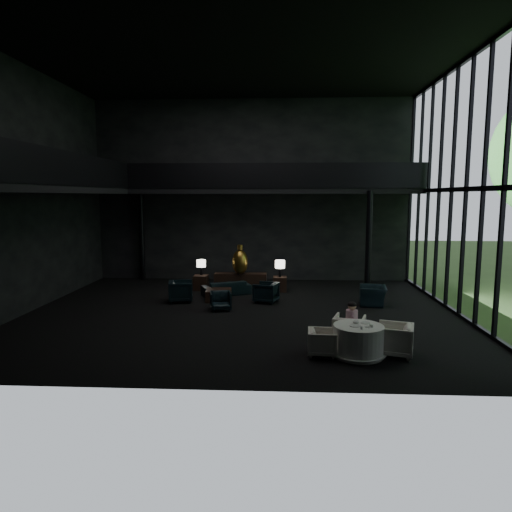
{
  "coord_description": "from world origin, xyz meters",
  "views": [
    {
      "loc": [
        1.23,
        -14.49,
        3.8
      ],
      "look_at": [
        0.44,
        0.5,
        1.81
      ],
      "focal_mm": 32.0,
      "sensor_mm": 36.0,
      "label": 1
    }
  ],
  "objects_px": {
    "dining_table": "(358,343)",
    "dining_chair_east": "(395,337)",
    "table_lamp_left": "(201,264)",
    "side_table_right": "(280,284)",
    "lounge_armchair_east": "(266,291)",
    "table_lamp_right": "(280,265)",
    "child": "(352,314)",
    "sofa": "(226,286)",
    "lounge_armchair_south": "(221,301)",
    "lounge_armchair_west": "(181,289)",
    "side_table_left": "(201,283)",
    "dining_chair_north": "(349,328)",
    "console": "(240,281)",
    "window_armchair": "(373,293)",
    "coffee_table": "(219,295)",
    "dining_chair_west": "(322,343)"
  },
  "relations": [
    {
      "from": "lounge_armchair_south",
      "to": "coffee_table",
      "type": "relative_size",
      "value": 0.68
    },
    {
      "from": "lounge_armchair_south",
      "to": "coffee_table",
      "type": "distance_m",
      "value": 1.44
    },
    {
      "from": "console",
      "to": "lounge_armchair_south",
      "type": "height_order",
      "value": "console"
    },
    {
      "from": "lounge_armchair_west",
      "to": "dining_table",
      "type": "distance_m",
      "value": 7.62
    },
    {
      "from": "console",
      "to": "window_armchair",
      "type": "bearing_deg",
      "value": -26.02
    },
    {
      "from": "lounge_armchair_west",
      "to": "lounge_armchair_south",
      "type": "xyz_separation_m",
      "value": [
        1.59,
        -1.14,
        -0.15
      ]
    },
    {
      "from": "table_lamp_left",
      "to": "lounge_armchair_south",
      "type": "bearing_deg",
      "value": -70.06
    },
    {
      "from": "dining_table",
      "to": "dining_chair_north",
      "type": "distance_m",
      "value": 1.03
    },
    {
      "from": "lounge_armchair_west",
      "to": "lounge_armchair_south",
      "type": "bearing_deg",
      "value": -137.77
    },
    {
      "from": "table_lamp_left",
      "to": "dining_table",
      "type": "distance_m",
      "value": 9.13
    },
    {
      "from": "side_table_right",
      "to": "dining_chair_east",
      "type": "height_order",
      "value": "dining_chair_east"
    },
    {
      "from": "table_lamp_left",
      "to": "dining_chair_east",
      "type": "xyz_separation_m",
      "value": [
        5.95,
        -7.45,
        -0.59
      ]
    },
    {
      "from": "lounge_armchair_east",
      "to": "window_armchair",
      "type": "bearing_deg",
      "value": 104.32
    },
    {
      "from": "table_lamp_left",
      "to": "dining_chair_west",
      "type": "xyz_separation_m",
      "value": [
        4.22,
        -7.54,
        -0.74
      ]
    },
    {
      "from": "side_table_left",
      "to": "table_lamp_left",
      "type": "xyz_separation_m",
      "value": [
        -0.0,
        0.14,
        0.74
      ]
    },
    {
      "from": "window_armchair",
      "to": "dining_chair_west",
      "type": "height_order",
      "value": "window_armchair"
    },
    {
      "from": "coffee_table",
      "to": "dining_table",
      "type": "bearing_deg",
      "value": -53.81
    },
    {
      "from": "table_lamp_right",
      "to": "dining_table",
      "type": "relative_size",
      "value": 0.49
    },
    {
      "from": "window_armchair",
      "to": "dining_chair_north",
      "type": "xyz_separation_m",
      "value": [
        -1.45,
        -4.17,
        -0.03
      ]
    },
    {
      "from": "console",
      "to": "dining_chair_east",
      "type": "height_order",
      "value": "dining_chair_east"
    },
    {
      "from": "lounge_armchair_south",
      "to": "dining_chair_west",
      "type": "bearing_deg",
      "value": -66.72
    },
    {
      "from": "side_table_left",
      "to": "dining_chair_north",
      "type": "distance_m",
      "value": 8.12
    },
    {
      "from": "dining_table",
      "to": "dining_chair_west",
      "type": "distance_m",
      "value": 0.85
    },
    {
      "from": "lounge_armchair_south",
      "to": "dining_table",
      "type": "bearing_deg",
      "value": -59.95
    },
    {
      "from": "lounge_armchair_west",
      "to": "dining_table",
      "type": "relative_size",
      "value": 0.68
    },
    {
      "from": "side_table_right",
      "to": "window_armchair",
      "type": "xyz_separation_m",
      "value": [
        3.25,
        -2.15,
        0.13
      ]
    },
    {
      "from": "child",
      "to": "dining_chair_east",
      "type": "bearing_deg",
      "value": 137.1
    },
    {
      "from": "lounge_armchair_west",
      "to": "dining_chair_north",
      "type": "xyz_separation_m",
      "value": [
        5.37,
        -4.31,
        -0.07
      ]
    },
    {
      "from": "lounge_armchair_east",
      "to": "dining_chair_east",
      "type": "relative_size",
      "value": 0.9
    },
    {
      "from": "lounge_armchair_east",
      "to": "table_lamp_right",
      "type": "bearing_deg",
      "value": -176.59
    },
    {
      "from": "sofa",
      "to": "lounge_armchair_south",
      "type": "height_order",
      "value": "sofa"
    },
    {
      "from": "lounge_armchair_west",
      "to": "dining_chair_west",
      "type": "height_order",
      "value": "lounge_armchair_west"
    },
    {
      "from": "table_lamp_right",
      "to": "coffee_table",
      "type": "distance_m",
      "value": 2.99
    },
    {
      "from": "lounge_armchair_east",
      "to": "lounge_armchair_south",
      "type": "height_order",
      "value": "lounge_armchair_east"
    },
    {
      "from": "table_lamp_right",
      "to": "coffee_table",
      "type": "bearing_deg",
      "value": -141.27
    },
    {
      "from": "lounge_armchair_east",
      "to": "lounge_armchair_south",
      "type": "xyz_separation_m",
      "value": [
        -1.48,
        -1.21,
        -0.1
      ]
    },
    {
      "from": "table_lamp_left",
      "to": "child",
      "type": "bearing_deg",
      "value": -52.62
    },
    {
      "from": "dining_table",
      "to": "dining_chair_west",
      "type": "relative_size",
      "value": 2.22
    },
    {
      "from": "console",
      "to": "table_lamp_left",
      "type": "xyz_separation_m",
      "value": [
        -1.6,
        -0.01,
        0.71
      ]
    },
    {
      "from": "side_table_left",
      "to": "dining_chair_west",
      "type": "height_order",
      "value": "dining_chair_west"
    },
    {
      "from": "dining_chair_west",
      "to": "child",
      "type": "bearing_deg",
      "value": -38.6
    },
    {
      "from": "side_table_right",
      "to": "side_table_left",
      "type": "bearing_deg",
      "value": 178.71
    },
    {
      "from": "dining_table",
      "to": "dining_chair_east",
      "type": "relative_size",
      "value": 1.49
    },
    {
      "from": "lounge_armchair_east",
      "to": "lounge_armchair_south",
      "type": "bearing_deg",
      "value": -33.16
    },
    {
      "from": "lounge_armchair_west",
      "to": "dining_chair_east",
      "type": "distance_m",
      "value": 8.2
    },
    {
      "from": "console",
      "to": "dining_chair_north",
      "type": "relative_size",
      "value": 2.69
    },
    {
      "from": "side_table_right",
      "to": "lounge_armchair_east",
      "type": "relative_size",
      "value": 0.72
    },
    {
      "from": "table_lamp_left",
      "to": "coffee_table",
      "type": "height_order",
      "value": "table_lamp_left"
    },
    {
      "from": "table_lamp_left",
      "to": "sofa",
      "type": "relative_size",
      "value": 0.37
    },
    {
      "from": "dining_chair_east",
      "to": "lounge_armchair_west",
      "type": "bearing_deg",
      "value": -112.62
    }
  ]
}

